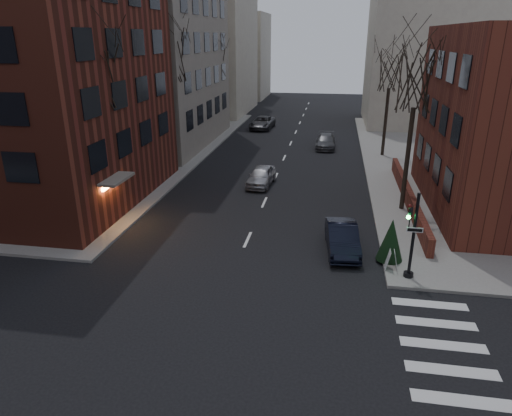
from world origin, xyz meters
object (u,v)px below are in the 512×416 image
Objects in this scene: traffic_signal at (411,241)px; car_lane_gray at (326,141)px; tree_right_b at (391,70)px; streetlamp_near at (164,124)px; tree_left_c at (215,59)px; parked_sedan at (342,238)px; tree_left_a at (96,73)px; tree_left_b at (170,56)px; tree_right_a at (417,80)px; car_lane_far at (262,123)px; car_lane_silver at (261,176)px; sandwich_board at (392,260)px; streetlamp_far at (226,93)px; evergreen_shrub at (391,239)px.

traffic_signal is 25.92m from car_lane_gray.
streetlamp_near is at bearing -149.53° from tree_right_b.
car_lane_gray is (12.37, -5.48, -7.37)m from tree_left_c.
tree_right_b is 21.95m from parked_sedan.
tree_left_a is 9.07m from streetlamp_near.
traffic_signal is at bearing -45.99° from parked_sedan.
tree_left_b is at bearing -145.48° from car_lane_gray.
car_lane_far is at bearing 117.03° from tree_right_a.
tree_left_c is 21.27m from car_lane_silver.
tree_left_b is 12.24m from car_lane_silver.
sandwich_board is (16.10, -16.36, -8.31)m from tree_left_b.
tree_right_b reaches higher than traffic_signal.
tree_left_c reaches higher than tree_right_b.
tree_left_a reaches higher than sandwich_board.
streetlamp_far is at bearing 87.85° from tree_left_b.
sandwich_board is at bearing -51.35° from car_lane_silver.
tree_left_b reaches higher than car_lane_far.
traffic_signal is at bearing -38.87° from streetlamp_near.
tree_right_a is at bearing -16.35° from car_lane_silver.
evergreen_shrub reaches higher than car_lane_silver.
tree_left_a is 1.06× the size of tree_right_a.
tree_left_a is at bearing -167.20° from tree_right_a.
evergreen_shrub reaches higher than parked_sedan.
tree_right_b is (0.00, 14.00, -0.44)m from tree_right_a.
car_lane_silver is (-9.60, 3.71, -7.33)m from tree_right_a.
tree_left_b reaches higher than tree_left_a.
sandwich_board is (-1.50, -22.36, -6.98)m from tree_right_b.
parked_sedan is 33.11m from car_lane_far.
parked_sedan is 1.05× the size of car_lane_silver.
tree_left_c reaches higher than streetlamp_far.
car_lane_gray is (4.37, 12.81, -0.04)m from car_lane_silver.
streetlamp_far is 5.55m from car_lane_far.
streetlamp_near is at bearing -81.47° from tree_left_b.
tree_right_a is 10.17m from evergreen_shrub.
tree_right_a is 17.87m from streetlamp_near.
car_lane_far is at bearing 109.77° from sandwich_board.
streetlamp_near reaches higher than sandwich_board.
tree_left_b reaches higher than tree_left_c.
traffic_signal is at bearing -95.47° from tree_right_a.
tree_left_b reaches higher than evergreen_shrub.
evergreen_shrub is (15.50, -31.39, -3.03)m from streetlamp_far.
streetlamp_far is at bearing 116.64° from sandwich_board.
traffic_signal is at bearing -80.32° from car_lane_gray.
tree_left_b reaches higher than tree_right_a.
traffic_signal is 23.71m from tree_right_b.
tree_left_b is 19.35m from tree_right_a.
car_lane_far is 5.65× the size of sandwich_board.
car_lane_gray is at bearing -45.31° from car_lane_far.
streetlamp_near reaches higher than traffic_signal.
tree_left_c reaches higher than car_lane_far.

